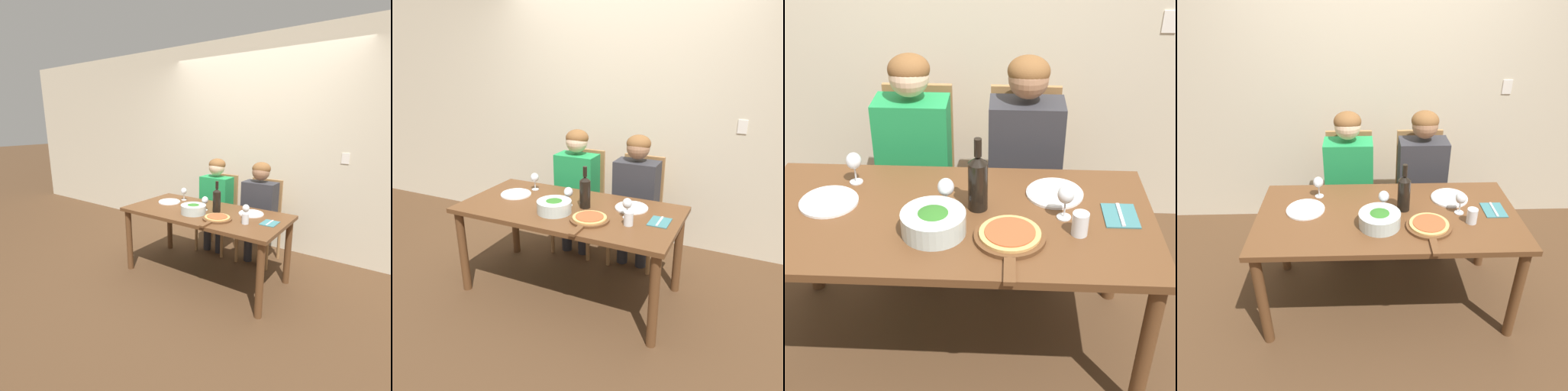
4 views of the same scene
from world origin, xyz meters
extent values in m
plane|color=#4C331E|center=(0.00, 0.00, 0.00)|extent=(40.00, 40.00, 0.00)
cube|color=beige|center=(0.00, 1.21, 1.35)|extent=(10.00, 0.05, 2.70)
cube|color=white|center=(1.10, 1.18, 1.25)|extent=(0.08, 0.01, 0.12)
cube|color=brown|center=(0.00, 0.00, 0.72)|extent=(1.70, 0.83, 0.04)
cylinder|color=brown|center=(-0.79, -0.36, 0.35)|extent=(0.07, 0.07, 0.70)
cylinder|color=brown|center=(0.79, -0.36, 0.35)|extent=(0.07, 0.07, 0.70)
cylinder|color=brown|center=(-0.79, 0.36, 0.35)|extent=(0.07, 0.07, 0.70)
cylinder|color=brown|center=(0.79, 0.36, 0.35)|extent=(0.07, 0.07, 0.70)
cube|color=#9E7042|center=(-0.27, 0.69, 0.42)|extent=(0.42, 0.42, 0.04)
cube|color=#9E7042|center=(-0.27, 0.88, 0.71)|extent=(0.38, 0.03, 0.54)
cylinder|color=#9E7042|center=(-0.46, 0.50, 0.20)|extent=(0.04, 0.04, 0.40)
cylinder|color=#9E7042|center=(-0.08, 0.50, 0.20)|extent=(0.04, 0.04, 0.40)
cylinder|color=#9E7042|center=(-0.46, 0.88, 0.20)|extent=(0.04, 0.04, 0.40)
cylinder|color=#9E7042|center=(-0.08, 0.88, 0.20)|extent=(0.04, 0.04, 0.40)
cube|color=#9E7042|center=(0.32, 0.69, 0.42)|extent=(0.42, 0.42, 0.04)
cube|color=#9E7042|center=(0.32, 0.88, 0.71)|extent=(0.38, 0.03, 0.54)
cylinder|color=#9E7042|center=(0.13, 0.50, 0.20)|extent=(0.04, 0.04, 0.40)
cylinder|color=#9E7042|center=(0.51, 0.50, 0.20)|extent=(0.04, 0.04, 0.40)
cylinder|color=#9E7042|center=(0.13, 0.88, 0.20)|extent=(0.04, 0.04, 0.40)
cylinder|color=#9E7042|center=(0.51, 0.88, 0.20)|extent=(0.04, 0.04, 0.40)
cylinder|color=#28282D|center=(-0.36, 0.61, 0.22)|extent=(0.10, 0.10, 0.44)
cylinder|color=#28282D|center=(-0.18, 0.61, 0.22)|extent=(0.10, 0.10, 0.44)
cube|color=#1E8C47|center=(-0.27, 0.67, 0.71)|extent=(0.38, 0.22, 0.54)
cylinder|color=#1E8C47|center=(-0.47, 0.42, 0.56)|extent=(0.07, 0.31, 0.14)
cylinder|color=#1E8C47|center=(-0.07, 0.42, 0.56)|extent=(0.07, 0.31, 0.14)
sphere|color=beige|center=(-0.27, 0.67, 1.10)|extent=(0.20, 0.20, 0.20)
ellipsoid|color=brown|center=(-0.27, 0.68, 1.13)|extent=(0.21, 0.21, 0.15)
cylinder|color=#28282D|center=(0.23, 0.61, 0.22)|extent=(0.10, 0.10, 0.44)
cylinder|color=#28282D|center=(0.41, 0.61, 0.22)|extent=(0.10, 0.10, 0.44)
cube|color=#2D2D33|center=(0.32, 0.67, 0.71)|extent=(0.38, 0.22, 0.54)
cylinder|color=#2D2D33|center=(0.12, 0.42, 0.56)|extent=(0.07, 0.31, 0.14)
cylinder|color=#2D2D33|center=(0.52, 0.42, 0.56)|extent=(0.07, 0.31, 0.14)
sphere|color=#9E7051|center=(0.32, 0.67, 1.10)|extent=(0.20, 0.20, 0.20)
ellipsoid|color=brown|center=(0.32, 0.68, 1.13)|extent=(0.21, 0.21, 0.15)
cylinder|color=black|center=(0.11, 0.06, 0.84)|extent=(0.08, 0.08, 0.22)
cone|color=black|center=(0.11, 0.06, 0.97)|extent=(0.08, 0.08, 0.03)
cylinder|color=black|center=(0.11, 0.06, 1.02)|extent=(0.03, 0.03, 0.08)
cylinder|color=silver|center=(-0.06, -0.13, 0.78)|extent=(0.26, 0.26, 0.09)
ellipsoid|color=#2D6B23|center=(-0.06, -0.13, 0.79)|extent=(0.21, 0.21, 0.10)
cylinder|color=white|center=(-0.54, 0.06, 0.74)|extent=(0.25, 0.25, 0.01)
torus|color=white|center=(-0.54, 0.06, 0.75)|extent=(0.25, 0.25, 0.02)
cylinder|color=white|center=(0.44, 0.18, 0.74)|extent=(0.25, 0.25, 0.01)
torus|color=white|center=(0.44, 0.18, 0.75)|extent=(0.25, 0.25, 0.02)
cylinder|color=brown|center=(0.24, -0.16, 0.74)|extent=(0.28, 0.28, 0.02)
cube|color=brown|center=(0.24, -0.37, 0.74)|extent=(0.04, 0.14, 0.02)
cylinder|color=tan|center=(0.24, -0.16, 0.76)|extent=(0.24, 0.24, 0.01)
cylinder|color=#AD4C28|center=(0.24, -0.16, 0.77)|extent=(0.20, 0.20, 0.01)
cylinder|color=silver|center=(-0.47, 0.25, 0.74)|extent=(0.06, 0.06, 0.01)
cylinder|color=silver|center=(-0.47, 0.25, 0.78)|extent=(0.01, 0.01, 0.07)
ellipsoid|color=silver|center=(-0.47, 0.25, 0.85)|extent=(0.07, 0.07, 0.08)
ellipsoid|color=maroon|center=(-0.47, 0.25, 0.84)|extent=(0.06, 0.06, 0.03)
cylinder|color=silver|center=(0.47, 0.00, 0.74)|extent=(0.06, 0.06, 0.01)
cylinder|color=silver|center=(0.47, 0.00, 0.78)|extent=(0.01, 0.01, 0.07)
ellipsoid|color=silver|center=(0.47, 0.00, 0.85)|extent=(0.07, 0.07, 0.08)
ellipsoid|color=maroon|center=(0.47, 0.00, 0.84)|extent=(0.06, 0.06, 0.03)
cylinder|color=silver|center=(-0.03, 0.04, 0.74)|extent=(0.06, 0.06, 0.01)
cylinder|color=silver|center=(-0.03, 0.04, 0.78)|extent=(0.01, 0.01, 0.07)
ellipsoid|color=silver|center=(-0.03, 0.04, 0.85)|extent=(0.07, 0.07, 0.08)
ellipsoid|color=maroon|center=(-0.03, 0.04, 0.84)|extent=(0.06, 0.06, 0.03)
cylinder|color=silver|center=(0.52, -0.11, 0.78)|extent=(0.07, 0.07, 0.10)
cube|color=#387075|center=(0.70, 0.02, 0.74)|extent=(0.14, 0.18, 0.01)
cube|color=silver|center=(0.70, 0.02, 0.74)|extent=(0.01, 0.17, 0.01)
camera|label=1|loc=(1.68, -2.57, 1.67)|focal=28.00mm
camera|label=2|loc=(1.28, -2.41, 1.84)|focal=35.00mm
camera|label=3|loc=(0.21, -1.89, 2.00)|focal=50.00mm
camera|label=4|loc=(-0.17, -2.08, 2.08)|focal=35.00mm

